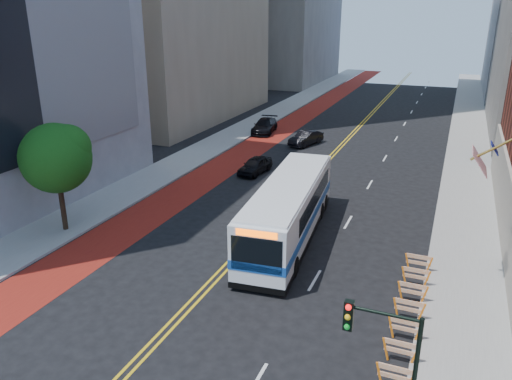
{
  "coord_description": "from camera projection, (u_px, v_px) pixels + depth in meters",
  "views": [
    {
      "loc": [
        10.44,
        -15.92,
        13.09
      ],
      "look_at": [
        0.74,
        8.0,
        3.7
      ],
      "focal_mm": 35.0,
      "sensor_mm": 36.0,
      "label": 1
    }
  ],
  "objects": [
    {
      "name": "ground",
      "position": [
        173.0,
        324.0,
        22.03
      ],
      "size": [
        160.0,
        160.0,
        0.0
      ],
      "primitive_type": "plane",
      "color": "black",
      "rests_on": "ground"
    },
    {
      "name": "car_b",
      "position": [
        306.0,
        138.0,
        50.8
      ],
      "size": [
        2.79,
        4.64,
        1.44
      ],
      "primitive_type": "imported",
      "rotation": [
        0.0,
        0.0,
        -0.31
      ],
      "color": "black",
      "rests_on": "ground"
    },
    {
      "name": "lane_dashes",
      "position": [
        396.0,
        139.0,
        53.43
      ],
      "size": [
        0.14,
        98.2,
        0.01
      ],
      "color": "silver",
      "rests_on": "ground"
    },
    {
      "name": "sidewalk_right",
      "position": [
        468.0,
        166.0,
        43.89
      ],
      "size": [
        4.0,
        140.0,
        0.15
      ],
      "primitive_type": "cube",
      "color": "gray",
      "rests_on": "ground"
    },
    {
      "name": "bus_lane_paint",
      "position": [
        257.0,
        145.0,
        51.01
      ],
      "size": [
        3.6,
        140.0,
        0.01
      ],
      "primitive_type": "cube",
      "color": "maroon",
      "rests_on": "ground"
    },
    {
      "name": "traffic_signal",
      "position": [
        385.0,
        354.0,
        14.37
      ],
      "size": [
        2.21,
        0.34,
        5.07
      ],
      "color": "black",
      "rests_on": "sidewalk_right"
    },
    {
      "name": "sidewalk_left",
      "position": [
        222.0,
        141.0,
        52.37
      ],
      "size": [
        4.0,
        140.0,
        0.15
      ],
      "primitive_type": "cube",
      "color": "gray",
      "rests_on": "ground"
    },
    {
      "name": "car_a",
      "position": [
        255.0,
        165.0,
        42.0
      ],
      "size": [
        2.06,
        4.2,
        1.38
      ],
      "primitive_type": "imported",
      "rotation": [
        0.0,
        0.0,
        -0.11
      ],
      "color": "black",
      "rests_on": "ground"
    },
    {
      "name": "center_line_outer",
      "position": [
        336.0,
        153.0,
        48.09
      ],
      "size": [
        0.14,
        140.0,
        0.01
      ],
      "primitive_type": "cube",
      "color": "gold",
      "rests_on": "ground"
    },
    {
      "name": "street_tree",
      "position": [
        57.0,
        155.0,
        29.58
      ],
      "size": [
        4.2,
        4.2,
        6.7
      ],
      "color": "black",
      "rests_on": "sidewalk_left"
    },
    {
      "name": "car_c",
      "position": [
        265.0,
        126.0,
        55.83
      ],
      "size": [
        2.87,
        5.57,
        1.55
      ],
      "primitive_type": "imported",
      "rotation": [
        0.0,
        0.0,
        0.14
      ],
      "color": "black",
      "rests_on": "ground"
    },
    {
      "name": "center_line_inner",
      "position": [
        333.0,
        153.0,
        48.22
      ],
      "size": [
        0.14,
        140.0,
        0.01
      ],
      "primitive_type": "cube",
      "color": "gold",
      "rests_on": "ground"
    },
    {
      "name": "construction_barriers",
      "position": [
        407.0,
        316.0,
        21.39
      ],
      "size": [
        1.42,
        10.91,
        1.0
      ],
      "color": "orange",
      "rests_on": "ground"
    },
    {
      "name": "transit_bus",
      "position": [
        289.0,
        209.0,
        29.6
      ],
      "size": [
        4.13,
        13.47,
        3.64
      ],
      "rotation": [
        0.0,
        0.0,
        0.09
      ],
      "color": "white",
      "rests_on": "ground"
    }
  ]
}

